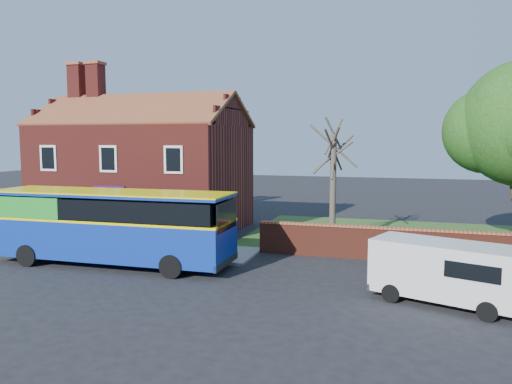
% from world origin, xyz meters
% --- Properties ---
extents(ground, '(120.00, 120.00, 0.00)m').
position_xyz_m(ground, '(0.00, 0.00, 0.00)').
color(ground, black).
rests_on(ground, ground).
extents(pavement, '(18.00, 3.50, 0.12)m').
position_xyz_m(pavement, '(-7.00, 5.75, 0.06)').
color(pavement, gray).
rests_on(pavement, ground).
extents(kerb, '(18.00, 0.15, 0.14)m').
position_xyz_m(kerb, '(-7.00, 4.00, 0.07)').
color(kerb, slate).
rests_on(kerb, ground).
extents(grass_strip, '(26.00, 12.00, 0.04)m').
position_xyz_m(grass_strip, '(13.00, 13.00, 0.02)').
color(grass_strip, '#426B28').
rests_on(grass_strip, ground).
extents(shop_building, '(12.30, 8.13, 10.50)m').
position_xyz_m(shop_building, '(-7.02, 11.50, 3.41)').
color(shop_building, maroon).
rests_on(shop_building, ground).
extents(boundary_wall, '(22.00, 0.38, 1.60)m').
position_xyz_m(boundary_wall, '(13.00, 7.00, 0.81)').
color(boundary_wall, maroon).
rests_on(boundary_wall, ground).
extents(bus, '(11.10, 2.99, 3.37)m').
position_xyz_m(bus, '(-4.07, 2.57, 1.91)').
color(bus, '#0D2E99').
rests_on(bus, ground).
extents(van_near, '(5.26, 3.50, 2.15)m').
position_xyz_m(van_near, '(10.38, 1.14, 1.20)').
color(van_near, silver).
rests_on(van_near, ground).
extents(bare_tree, '(2.44, 2.91, 6.51)m').
position_xyz_m(bare_tree, '(5.17, 10.15, 3.34)').
color(bare_tree, '#4C4238').
rests_on(bare_tree, ground).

